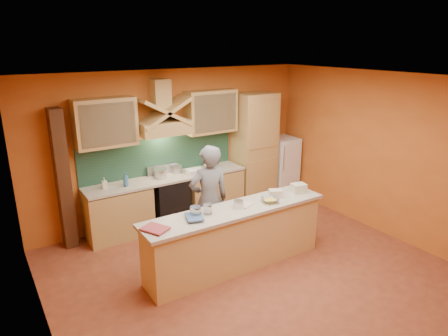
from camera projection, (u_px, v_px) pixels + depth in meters
floor at (252, 273)px, 5.89m from camera, size 5.50×5.00×0.01m
ceiling at (257, 79)px, 5.04m from camera, size 5.50×5.00×0.01m
wall_back at (174, 145)px, 7.47m from camera, size 5.50×0.02×2.80m
wall_front at (428, 266)px, 3.46m from camera, size 5.50×0.02×2.80m
wall_left at (38, 233)px, 4.05m from camera, size 0.02×5.00×2.80m
wall_right at (382, 154)px, 6.88m from camera, size 0.02×5.00×2.80m
base_cabinet_left at (119, 213)px, 6.88m from camera, size 1.10×0.60×0.86m
base_cabinet_right at (213, 192)px, 7.86m from camera, size 1.10×0.60×0.86m
counter_top at (168, 178)px, 7.23m from camera, size 3.00×0.62×0.04m
stove at (169, 201)px, 7.36m from camera, size 0.60×0.58×0.90m
backsplash at (160, 156)px, 7.35m from camera, size 3.00×0.03×0.70m
range_hood at (164, 128)px, 6.99m from camera, size 0.92×0.50×0.24m
hood_chimney at (160, 94)px, 6.89m from camera, size 0.30×0.30×0.50m
upper_cabinet_left at (105, 123)px, 6.48m from camera, size 1.00×0.35×0.80m
upper_cabinet_right at (211, 112)px, 7.51m from camera, size 1.00×0.35×0.80m
pantry_column at (254, 150)px, 8.16m from camera, size 0.80×0.60×2.30m
fridge at (281, 167)px, 8.69m from camera, size 0.58×0.60×1.30m
trim_column_left at (63, 180)px, 6.37m from camera, size 0.20×0.30×2.30m
island_body at (236, 240)px, 5.95m from camera, size 2.80×0.55×0.88m
island_top at (236, 210)px, 5.80m from camera, size 2.90×0.62×0.05m
person at (209, 200)px, 6.22m from camera, size 0.70×0.51×1.78m
pot_large at (161, 174)px, 7.17m from camera, size 0.25×0.25×0.15m
pot_small at (176, 170)px, 7.43m from camera, size 0.22×0.22×0.15m
soap_bottle_a at (104, 183)px, 6.63m from camera, size 0.09×0.09×0.18m
soap_bottle_b at (126, 179)px, 6.73m from camera, size 0.12×0.12×0.24m
bowl_back at (209, 165)px, 7.80m from camera, size 0.26×0.26×0.07m
dish_rack at (195, 172)px, 7.32m from camera, size 0.31×0.25×0.10m
book_lower at (149, 233)px, 5.02m from camera, size 0.38×0.41×0.03m
book_upper at (186, 218)px, 5.40m from camera, size 0.30×0.36×0.02m
jar_large at (196, 212)px, 5.49m from camera, size 0.16×0.16×0.15m
jar_small at (208, 209)px, 5.59m from camera, size 0.15×0.15×0.14m
kitchen_scale at (239, 205)px, 5.79m from camera, size 0.14×0.14×0.10m
mixing_bowl at (270, 200)px, 6.01m from camera, size 0.33×0.33×0.06m
cloth at (245, 205)px, 5.90m from camera, size 0.29×0.26×0.02m
grocery_bag_a at (299, 188)px, 6.39m from camera, size 0.25×0.22×0.14m
grocery_bag_b at (275, 193)px, 6.21m from camera, size 0.23×0.21×0.12m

